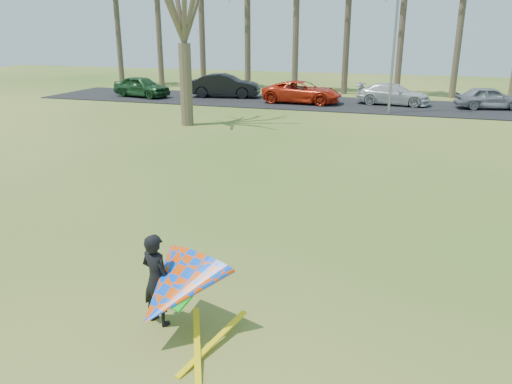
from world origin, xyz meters
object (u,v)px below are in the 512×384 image
(car_3, at_px, (393,94))
(kite_flyer, at_px, (172,289))
(car_2, at_px, (302,92))
(car_4, at_px, (490,98))
(streetlight, at_px, (398,37))
(car_1, at_px, (225,86))
(car_0, at_px, (142,87))

(car_3, xyz_separation_m, kite_flyer, (-2.03, -28.16, 0.10))
(car_2, distance_m, car_4, 11.87)
(streetlight, xyz_separation_m, kite_flyer, (-2.16, -24.54, -3.62))
(streetlight, relative_size, car_4, 1.97)
(streetlight, distance_m, car_4, 7.71)
(streetlight, height_order, kite_flyer, streetlight)
(car_1, xyz_separation_m, car_2, (6.10, -1.20, -0.10))
(streetlight, bearing_deg, car_4, 31.76)
(streetlight, height_order, car_1, streetlight)
(car_4, bearing_deg, car_0, 82.16)
(car_2, height_order, car_4, car_2)
(car_0, height_order, car_2, car_0)
(car_4, height_order, kite_flyer, kite_flyer)
(car_2, bearing_deg, streetlight, -110.66)
(car_1, distance_m, car_2, 6.22)
(car_2, height_order, car_3, car_2)
(car_2, xyz_separation_m, car_3, (5.95, 1.07, -0.05))
(streetlight, xyz_separation_m, car_3, (-0.13, 3.62, -3.71))
(car_0, relative_size, kite_flyer, 1.85)
(car_1, height_order, car_2, car_1)
(car_0, bearing_deg, kite_flyer, -137.20)
(car_3, height_order, kite_flyer, kite_flyer)
(car_1, distance_m, kite_flyer, 30.02)
(streetlight, height_order, car_0, streetlight)
(car_0, xyz_separation_m, car_4, (23.84, 1.53, -0.06))
(car_3, bearing_deg, kite_flyer, -178.18)
(car_0, bearing_deg, car_4, -74.48)
(car_0, distance_m, car_3, 18.04)
(car_4, relative_size, kite_flyer, 1.70)
(car_1, relative_size, car_2, 0.96)
(kite_flyer, bearing_deg, car_0, 120.96)
(streetlight, bearing_deg, car_1, 162.86)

